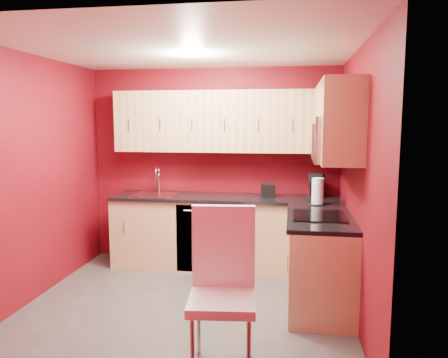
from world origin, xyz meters
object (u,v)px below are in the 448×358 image
(microwave, at_px, (334,139))
(paper_towel, at_px, (318,191))
(sink, at_px, (155,192))
(dining_chair, at_px, (222,292))
(napkin_holder, at_px, (268,191))
(coffee_maker, at_px, (315,186))

(microwave, relative_size, paper_towel, 2.56)
(sink, relative_size, dining_chair, 0.44)
(napkin_holder, bearing_deg, microwave, -56.77)
(napkin_holder, bearing_deg, dining_chair, -95.06)
(microwave, bearing_deg, napkin_holder, 123.23)
(paper_towel, relative_size, dining_chair, 0.25)
(coffee_maker, bearing_deg, paper_towel, -69.79)
(sink, height_order, dining_chair, sink)
(sink, xyz_separation_m, napkin_holder, (1.42, 0.02, 0.05))
(microwave, xyz_separation_m, sink, (-2.09, 1.00, -0.72))
(microwave, height_order, dining_chair, microwave)
(microwave, height_order, coffee_maker, microwave)
(sink, distance_m, paper_towel, 2.04)
(napkin_holder, xyz_separation_m, paper_towel, (0.57, -0.41, 0.07))
(coffee_maker, distance_m, paper_towel, 0.45)
(napkin_holder, bearing_deg, coffee_maker, 3.64)
(sink, height_order, paper_towel, sink)
(paper_towel, height_order, dining_chair, paper_towel)
(microwave, xyz_separation_m, dining_chair, (-0.87, -1.26, -1.06))
(sink, relative_size, coffee_maker, 1.80)
(coffee_maker, bearing_deg, sink, -159.19)
(paper_towel, bearing_deg, coffee_maker, 90.96)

